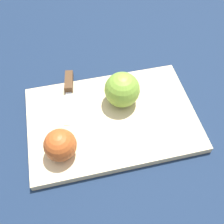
{
  "coord_description": "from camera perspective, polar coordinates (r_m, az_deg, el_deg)",
  "views": [
    {
      "loc": [
        0.03,
        0.36,
        0.55
      ],
      "look_at": [
        0.0,
        0.0,
        0.04
      ],
      "focal_mm": 42.0,
      "sensor_mm": 36.0,
      "label": 1
    }
  ],
  "objects": [
    {
      "name": "ground_plane",
      "position": [
        0.65,
        0.0,
        -1.98
      ],
      "size": [
        4.0,
        4.0,
        0.0
      ],
      "primitive_type": "plane",
      "color": "#14233D"
    },
    {
      "name": "apple_half_left",
      "position": [
        0.63,
        2.22,
        4.89
      ],
      "size": [
        0.09,
        0.09,
        0.09
      ],
      "rotation": [
        0.0,
        0.0,
        4.61
      ],
      "color": "olive",
      "rests_on": "cutting_board"
    },
    {
      "name": "apple_half_right",
      "position": [
        0.57,
        -11.2,
        -7.03
      ],
      "size": [
        0.07,
        0.07,
        0.07
      ],
      "rotation": [
        0.0,
        0.0,
        4.55
      ],
      "color": "#AD4C1E",
      "rests_on": "cutting_board"
    },
    {
      "name": "cutting_board",
      "position": [
        0.65,
        0.0,
        -1.51
      ],
      "size": [
        0.44,
        0.33,
        0.02
      ],
      "color": "#D1B789",
      "rests_on": "ground_plane"
    },
    {
      "name": "knife",
      "position": [
        0.7,
        -9.37,
        5.76
      ],
      "size": [
        0.02,
        0.16,
        0.02
      ],
      "rotation": [
        0.0,
        0.0,
        1.55
      ],
      "color": "silver",
      "rests_on": "cutting_board"
    }
  ]
}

